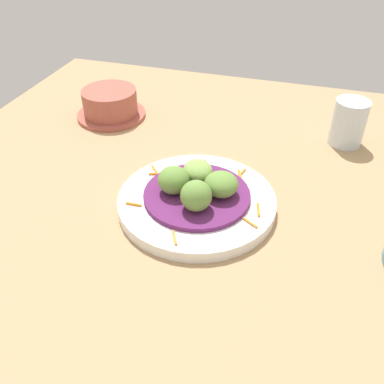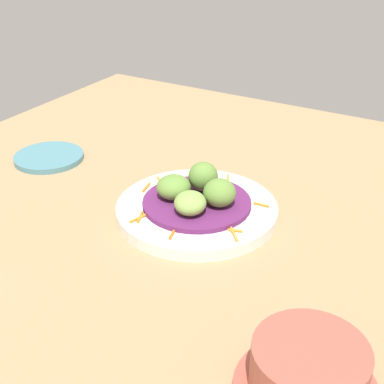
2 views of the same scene
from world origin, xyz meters
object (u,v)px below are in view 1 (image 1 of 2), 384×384
(guac_scoop_center, at_px, (198,171))
(water_glass, at_px, (349,123))
(main_plate, at_px, (197,202))
(terracotta_bowl, at_px, (110,104))
(guac_scoop_left, at_px, (221,184))
(guac_scoop_right, at_px, (173,181))
(guac_scoop_back, at_px, (196,196))

(guac_scoop_center, relative_size, water_glass, 0.59)
(main_plate, relative_size, guac_scoop_center, 4.72)
(terracotta_bowl, relative_size, water_glass, 1.65)
(water_glass, bearing_deg, guac_scoop_left, 145.05)
(guac_scoop_center, bearing_deg, main_plate, -165.57)
(guac_scoop_right, bearing_deg, main_plate, -75.57)
(main_plate, bearing_deg, terracotta_bowl, 47.35)
(guac_scoop_center, height_order, guac_scoop_back, guac_scoop_back)
(main_plate, distance_m, guac_scoop_center, 0.05)
(main_plate, height_order, water_glass, water_glass)
(water_glass, bearing_deg, main_plate, 141.12)
(main_plate, bearing_deg, guac_scoop_back, -165.57)
(guac_scoop_left, xyz_separation_m, guac_scoop_right, (-0.02, 0.07, 0.00))
(terracotta_bowl, bearing_deg, main_plate, -132.65)
(terracotta_bowl, bearing_deg, guac_scoop_center, -129.16)
(guac_scoop_center, xyz_separation_m, terracotta_bowl, (0.21, 0.26, -0.01))
(guac_scoop_left, bearing_deg, main_plate, 104.43)
(main_plate, relative_size, guac_scoop_left, 4.70)
(guac_scoop_right, distance_m, terracotta_bowl, 0.35)
(guac_scoop_left, relative_size, water_glass, 0.60)
(main_plate, bearing_deg, guac_scoop_right, 104.43)
(guac_scoop_right, height_order, terracotta_bowl, guac_scoop_right)
(guac_scoop_left, distance_m, water_glass, 0.33)
(guac_scoop_right, bearing_deg, water_glass, -42.20)
(terracotta_bowl, distance_m, water_glass, 0.49)
(guac_scoop_center, relative_size, guac_scoop_back, 1.12)
(guac_scoop_right, bearing_deg, guac_scoop_left, -75.57)
(guac_scoop_center, bearing_deg, water_glass, -44.03)
(guac_scoop_center, xyz_separation_m, water_glass, (0.24, -0.23, 0.00))
(main_plate, bearing_deg, water_glass, -38.88)
(guac_scoop_center, relative_size, guac_scoop_right, 1.07)
(guac_scoop_left, height_order, guac_scoop_back, guac_scoop_back)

